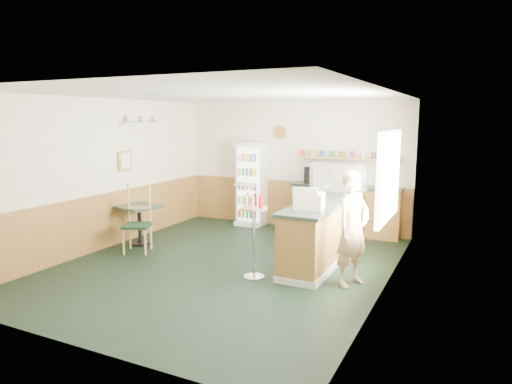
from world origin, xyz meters
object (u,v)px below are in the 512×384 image
Objects in this scene: shopkeeper at (353,228)px; condiment_stand at (254,225)px; display_case at (339,179)px; cash_register at (309,201)px; cafe_table at (139,217)px; drinks_fridge at (252,184)px; cafe_chair at (140,216)px.

shopkeeper is 1.41m from condiment_stand.
condiment_stand is (-1.37, -0.36, -0.02)m from shopkeeper.
display_case is 2.23m from condiment_stand.
cash_register is 3.46m from cafe_table.
drinks_fridge reaches higher than shopkeeper.
condiment_stand is at bearing -152.12° from cash_register.
shopkeeper is at bearing -42.66° from drinks_fridge.
shopkeeper is 4.13m from cafe_table.
shopkeeper reaches higher than display_case.
cafe_table is (-4.10, 0.34, -0.30)m from shopkeeper.
cafe_table is at bearing 109.81° from shopkeeper.
shopkeeper is (0.70, -1.71, -0.46)m from display_case.
condiment_stand is at bearing 129.17° from shopkeeper.
display_case is 3.60m from cafe_chair.
shopkeeper is (2.94, -2.71, -0.09)m from drinks_fridge.
drinks_fridge reaches higher than display_case.
drinks_fridge is at bearing 71.91° from shopkeeper.
drinks_fridge is at bearing 47.97° from cafe_chair.
condiment_stand is at bearing -33.01° from cafe_chair.
cash_register is at bearing 102.43° from shopkeeper.
drinks_fridge reaches higher than cafe_chair.
cafe_chair is at bearing 114.29° from shopkeeper.
drinks_fridge is 3.45m from condiment_stand.
cash_register reaches higher than condiment_stand.
shopkeeper is at bearing -4.76° from cafe_table.
drinks_fridge is 3.41m from cash_register.
display_case is 0.58× the size of shopkeeper.
display_case is at bearing 46.78° from shopkeeper.
cash_register is at bearing 37.17° from condiment_stand.
cash_register is 0.55× the size of cafe_table.
drinks_fridge is 1.52× the size of cafe_chair.
cafe_table is (-3.40, 0.19, -0.61)m from cash_register.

